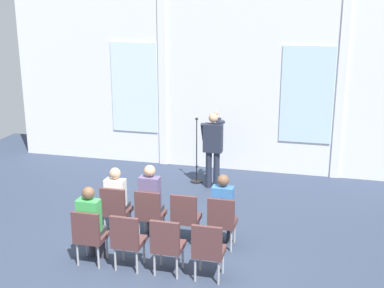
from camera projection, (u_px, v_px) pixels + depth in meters
name	position (u px, v px, depth m)	size (l,w,h in m)	color
ground_plane	(151.00, 267.00, 8.11)	(13.97, 13.97, 0.00)	#2D384C
rear_partition	(218.00, 83.00, 12.38)	(10.74, 0.14, 4.35)	silver
speaker	(213.00, 145.00, 11.31)	(0.50, 0.69, 1.73)	#232838
mic_stand	(197.00, 168.00, 11.84)	(0.28, 0.28, 1.55)	black
chair_r0_c0	(115.00, 208.00, 9.07)	(0.46, 0.44, 0.94)	#99999E
audience_r0_c0	(117.00, 197.00, 9.10)	(0.36, 0.39, 1.28)	#2D2D33
chair_r0_c1	(150.00, 212.00, 8.92)	(0.46, 0.44, 0.94)	#99999E
audience_r0_c1	(151.00, 198.00, 8.93)	(0.36, 0.39, 1.38)	#2D2D33
chair_r0_c2	(185.00, 215.00, 8.76)	(0.46, 0.44, 0.94)	#99999E
chair_r0_c3	(222.00, 219.00, 8.61)	(0.46, 0.44, 0.94)	#99999E
audience_r0_c3	(223.00, 207.00, 8.63)	(0.36, 0.39, 1.32)	#2D2D33
chair_r1_c0	(89.00, 234.00, 8.07)	(0.46, 0.44, 0.94)	#99999E
audience_r1_c0	(91.00, 221.00, 8.09)	(0.36, 0.39, 1.31)	#2D2D33
chair_r1_c1	(127.00, 238.00, 7.91)	(0.46, 0.44, 0.94)	#99999E
chair_r1_c2	(167.00, 243.00, 7.76)	(0.46, 0.44, 0.94)	#99999E
chair_r1_c3	(208.00, 248.00, 7.60)	(0.46, 0.44, 0.94)	#99999E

